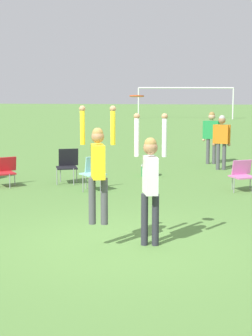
% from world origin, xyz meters
% --- Properties ---
extents(ground_plane, '(120.00, 120.00, 0.00)m').
position_xyz_m(ground_plane, '(0.00, 0.00, 0.00)').
color(ground_plane, '#56843D').
extents(person_jumping, '(0.61, 0.49, 1.98)m').
position_xyz_m(person_jumping, '(-0.31, -0.24, 1.44)').
color(person_jumping, '#4C4C51').
rests_on(person_jumping, ground_plane).
extents(person_defending, '(0.57, 0.45, 2.25)m').
position_xyz_m(person_defending, '(0.55, -0.03, 1.21)').
color(person_defending, '#2D2D38').
rests_on(person_defending, ground_plane).
extents(frisbee, '(0.25, 0.25, 0.04)m').
position_xyz_m(frisbee, '(0.32, 0.00, 2.53)').
color(frisbee, '#E04C23').
extents(camping_chair_0, '(0.68, 0.73, 0.94)m').
position_xyz_m(camping_chair_0, '(-2.01, 5.72, 0.54)').
color(camping_chair_0, gray).
rests_on(camping_chair_0, ground_plane).
extents(camping_chair_1, '(0.72, 0.77, 0.77)m').
position_xyz_m(camping_chair_1, '(2.65, 5.04, 0.45)').
color(camping_chair_1, gray).
rests_on(camping_chair_1, ground_plane).
extents(camping_chair_2, '(0.74, 0.81, 0.77)m').
position_xyz_m(camping_chair_2, '(-3.58, 5.09, 0.44)').
color(camping_chair_2, gray).
rests_on(camping_chair_2, ground_plane).
extents(camping_chair_4, '(0.74, 0.82, 0.86)m').
position_xyz_m(camping_chair_4, '(-1.14, 4.77, 0.51)').
color(camping_chair_4, gray).
rests_on(camping_chair_4, ground_plane).
extents(person_spectator_near, '(0.61, 0.29, 1.77)m').
position_xyz_m(person_spectator_near, '(2.13, 9.74, 1.07)').
color(person_spectator_near, '#4C4C51').
rests_on(person_spectator_near, ground_plane).
extents(person_spectator_far, '(0.58, 0.30, 1.73)m').
position_xyz_m(person_spectator_far, '(2.38, 8.47, 1.04)').
color(person_spectator_far, '#4C4C51').
rests_on(person_spectator_far, ground_plane).
extents(cooler_box, '(0.42, 0.33, 0.33)m').
position_xyz_m(cooler_box, '(0.16, 7.09, 0.16)').
color(cooler_box, '#2D8C4C').
rests_on(cooler_box, ground_plane).
extents(soccer_goal, '(7.10, 0.10, 2.35)m').
position_xyz_m(soccer_goal, '(1.55, 32.85, 1.84)').
color(soccer_goal, white).
rests_on(soccer_goal, ground_plane).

